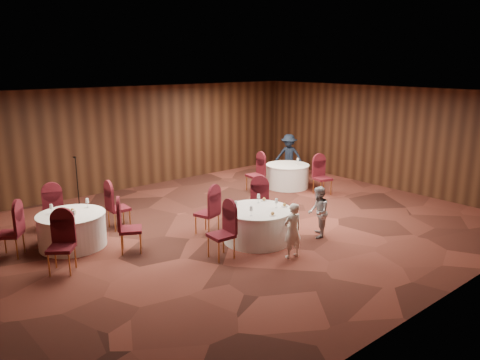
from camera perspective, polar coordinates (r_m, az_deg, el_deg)
ground at (r=11.55m, az=-0.12°, el=-5.64°), size 12.00×12.00×0.00m
room_shell at (r=11.03m, az=-0.13°, el=3.99°), size 12.00×12.00×12.00m
table_main at (r=10.54m, az=2.12°, el=-5.47°), size 1.55×1.55×0.74m
table_left at (r=10.86m, az=-19.77°, el=-5.73°), size 1.45×1.45×0.74m
table_right at (r=15.06m, az=5.80°, el=0.53°), size 1.38×1.38×0.74m
chairs_main at (r=10.76m, az=-1.12°, el=-4.33°), size 2.84×1.91×1.00m
chairs_left at (r=10.79m, az=-19.39°, el=-5.12°), size 3.13×3.15×1.00m
chairs_right at (r=14.41m, az=5.92°, el=0.40°), size 1.92×2.21×1.00m
tabletop_main at (r=10.46m, az=3.01°, el=-2.96°), size 1.13×1.05×0.22m
tabletop_left at (r=10.72m, az=-19.94°, el=-3.48°), size 0.85×0.83×0.22m
tabletop_right at (r=14.97m, az=7.07°, el=2.46°), size 0.08×0.08×0.22m
mic_stand at (r=13.35m, az=-19.09°, el=-1.77°), size 0.24×0.24×1.49m
woman_a at (r=9.64m, az=6.42°, el=-6.15°), size 0.46×0.34×1.17m
woman_b at (r=10.85m, az=9.52°, el=-3.87°), size 0.73×0.72×1.18m
man_c at (r=16.34m, az=5.96°, el=2.95°), size 0.95×1.12×1.50m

